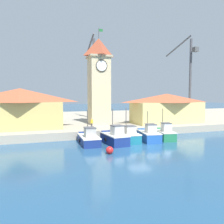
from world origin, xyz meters
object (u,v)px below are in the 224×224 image
Objects in this scene: port_crane_far at (94,88)px; fishing_boat_far_left at (89,138)px; fishing_boat_left_outer at (115,137)px; fishing_boat_mid_left at (149,135)px; mooring_buoy at (110,150)px; warehouse_right at (167,108)px; warehouse_left at (20,108)px; fishing_boat_left_inner at (128,136)px; clock_tower at (99,79)px; fishing_boat_center at (164,134)px; dock_worker_near_tower at (92,123)px; port_crane_near at (189,86)px.

fishing_boat_far_left is at bearing -105.85° from port_crane_far.
fishing_boat_left_outer reaches higher than fishing_boat_mid_left.
warehouse_right is at bearing 41.03° from mooring_buoy.
fishing_boat_mid_left is 8.32m from mooring_buoy.
fishing_boat_far_left is at bearing -45.63° from warehouse_left.
fishing_boat_left_inner is (5.10, -0.10, 0.04)m from fishing_boat_far_left.
fishing_boat_left_inner is at bearing -143.70° from warehouse_right.
fishing_boat_center is at bearing -58.74° from clock_tower.
warehouse_right is 14.88m from dock_worker_near_tower.
mooring_buoy is (9.26, -13.54, -3.74)m from warehouse_left.
clock_tower is 0.87× the size of port_crane_near.
fishing_boat_left_outer reaches higher than fishing_boat_far_left.
dock_worker_near_tower is (-14.44, -3.10, -1.82)m from warehouse_right.
mooring_buoy is (1.02, -5.13, -0.34)m from fishing_boat_far_left.
fishing_boat_left_outer is 4.90m from fishing_boat_mid_left.
warehouse_left is 24.20m from warehouse_right.
fishing_boat_center is at bearing -135.66° from port_crane_near.
warehouse_left is 18.01m from port_crane_far.
clock_tower is at bearing 169.06° from warehouse_right.
dock_worker_near_tower is (-6.41, 5.28, 1.15)m from fishing_boat_mid_left.
port_crane_far is 16.27m from dock_worker_near_tower.
fishing_boat_left_inner is 13.81m from warehouse_right.
fishing_boat_left_outer is 4.74m from mooring_buoy.
fishing_boat_mid_left is 11.98m from warehouse_right.
port_crane_near is (35.13, 7.46, 4.06)m from warehouse_left.
clock_tower is at bearing 78.66° from mooring_buoy.
fishing_boat_far_left is 0.42× the size of warehouse_left.
clock_tower is 0.89× the size of port_crane_far.
fishing_boat_mid_left is 8.38m from dock_worker_near_tower.
fishing_boat_center is (10.41, -0.24, 0.07)m from fishing_boat_far_left.
clock_tower is 23.51m from port_crane_near.
port_crane_near is (22.81, 5.70, -0.53)m from clock_tower.
warehouse_right is 16.47× the size of mooring_buoy.
port_crane_far is at bearing 88.72° from fishing_boat_left_inner.
fishing_boat_center is 0.25× the size of port_crane_near.
warehouse_right is (10.86, 7.98, 3.01)m from fishing_boat_left_inner.
port_crane_far is at bearing 83.03° from fishing_boat_left_outer.
warehouse_right is 7.76× the size of dock_worker_near_tower.
port_crane_far is (-4.87, 19.73, 6.80)m from fishing_boat_center.
port_crane_near is at bearing 39.06° from mooring_buoy.
warehouse_right is (12.91, 8.74, 2.95)m from fishing_boat_left_outer.
warehouse_left is 0.65× the size of port_crane_near.
port_crane_near is (10.94, 8.00, 4.42)m from warehouse_right.
mooring_buoy is at bearing -101.34° from clock_tower.
fishing_boat_left_outer is at bearing -39.44° from warehouse_left.
fishing_boat_left_inner is 13.03m from clock_tower.
fishing_boat_left_inner reaches higher than fishing_boat_left_outer.
mooring_buoy is at bearing -55.65° from warehouse_left.
dock_worker_near_tower is at bearing -20.49° from warehouse_left.
port_crane_near reaches higher than fishing_boat_left_outer.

